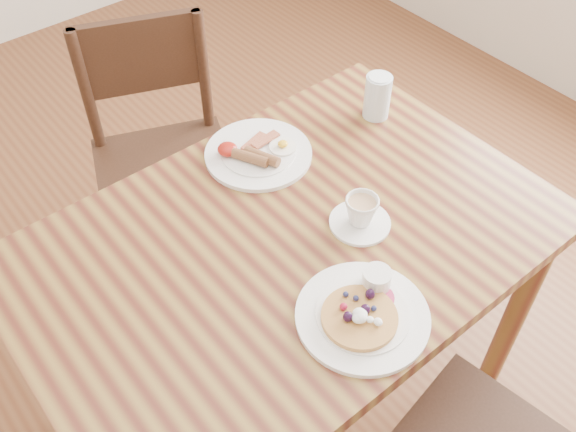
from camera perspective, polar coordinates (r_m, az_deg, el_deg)
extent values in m
plane|color=brown|center=(2.05, 0.00, -15.84)|extent=(5.00, 5.00, 0.00)
cube|color=brown|center=(1.44, 0.00, -2.44)|extent=(1.20, 0.80, 0.04)
cylinder|color=brown|center=(1.90, 19.70, -7.91)|extent=(0.06, 0.06, 0.71)
cylinder|color=brown|center=(2.14, 5.46, 3.31)|extent=(0.06, 0.06, 0.71)
cylinder|color=brown|center=(1.82, -20.85, -11.88)|extent=(0.06, 0.06, 0.71)
cylinder|color=#331D12|center=(1.83, 13.48, -17.04)|extent=(0.04, 0.04, 0.43)
cube|color=#331D12|center=(2.05, -10.77, 3.77)|extent=(0.55, 0.55, 0.04)
cylinder|color=#331D12|center=(2.10, -13.88, -5.21)|extent=(0.04, 0.04, 0.43)
cylinder|color=#331D12|center=(2.11, -4.28, -3.06)|extent=(0.04, 0.04, 0.43)
cylinder|color=#331D12|center=(2.34, -15.03, 1.48)|extent=(0.04, 0.04, 0.43)
cylinder|color=#331D12|center=(2.35, -6.44, 3.37)|extent=(0.04, 0.04, 0.43)
cylinder|color=#331D12|center=(2.07, -7.49, 12.43)|extent=(0.04, 0.04, 0.43)
cylinder|color=#331D12|center=(2.06, -17.44, 10.30)|extent=(0.04, 0.04, 0.43)
cube|color=#331D12|center=(2.02, -12.95, 13.75)|extent=(0.36, 0.17, 0.24)
cylinder|color=white|center=(1.30, 6.64, -8.85)|extent=(0.27, 0.27, 0.01)
cylinder|color=white|center=(1.30, 6.66, -8.68)|extent=(0.19, 0.19, 0.01)
cylinder|color=#B22D59|center=(1.32, 7.95, -7.15)|extent=(0.07, 0.07, 0.00)
cylinder|color=#C68C47|center=(1.28, 6.36, -8.95)|extent=(0.15, 0.15, 0.01)
ellipsoid|color=white|center=(1.26, 6.42, -8.78)|extent=(0.03, 0.03, 0.02)
ellipsoid|color=white|center=(1.26, 7.69, -9.23)|extent=(0.02, 0.02, 0.01)
cylinder|color=white|center=(1.32, 7.89, -5.54)|extent=(0.06, 0.06, 0.04)
cylinder|color=#591E07|center=(1.31, 7.96, -5.11)|extent=(0.05, 0.05, 0.00)
sphere|color=black|center=(1.29, 6.93, -7.43)|extent=(0.02, 0.02, 0.02)
sphere|color=#1E234C|center=(1.30, 6.30, -6.99)|extent=(0.01, 0.01, 0.01)
sphere|color=#1E234C|center=(1.29, 5.17, -7.00)|extent=(0.01, 0.01, 0.01)
sphere|color=#B21938|center=(1.28, 5.37, -7.89)|extent=(0.02, 0.02, 0.02)
sphere|color=black|center=(1.27, 5.35, -8.57)|extent=(0.02, 0.02, 0.02)
sphere|color=#1E234C|center=(1.26, 6.22, -9.33)|extent=(0.01, 0.01, 0.01)
sphere|color=black|center=(1.27, 6.91, -8.47)|extent=(0.02, 0.02, 0.02)
sphere|color=#1E234C|center=(1.28, 7.53, -8.08)|extent=(0.01, 0.01, 0.01)
sphere|color=#1E234C|center=(1.30, 10.23, -8.13)|extent=(0.01, 0.01, 0.01)
sphere|color=#B21938|center=(1.32, 9.47, -6.80)|extent=(0.01, 0.01, 0.01)
cylinder|color=white|center=(1.62, -2.65, 5.55)|extent=(0.27, 0.27, 0.01)
cylinder|color=white|center=(1.62, -2.66, 5.74)|extent=(0.19, 0.19, 0.01)
cylinder|color=brown|center=(1.58, -3.39, 5.20)|extent=(0.06, 0.10, 0.03)
cylinder|color=brown|center=(1.58, -2.34, 5.30)|extent=(0.06, 0.10, 0.03)
cube|color=maroon|center=(1.63, -3.03, 6.60)|extent=(0.08, 0.04, 0.01)
cube|color=maroon|center=(1.63, -2.01, 6.81)|extent=(0.08, 0.03, 0.01)
cylinder|color=white|center=(1.62, -0.46, 6.17)|extent=(0.07, 0.07, 0.00)
ellipsoid|color=yellow|center=(1.61, -0.46, 6.44)|extent=(0.03, 0.03, 0.01)
ellipsoid|color=#A5190F|center=(1.60, -5.41, 5.94)|extent=(0.05, 0.05, 0.03)
cylinder|color=white|center=(1.46, 6.40, -0.60)|extent=(0.14, 0.14, 0.01)
imported|color=white|center=(1.43, 6.53, 0.47)|extent=(0.09, 0.09, 0.07)
cylinder|color=tan|center=(1.42, 6.61, 1.12)|extent=(0.07, 0.07, 0.00)
cylinder|color=silver|center=(1.73, 7.95, 10.47)|extent=(0.07, 0.07, 0.12)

